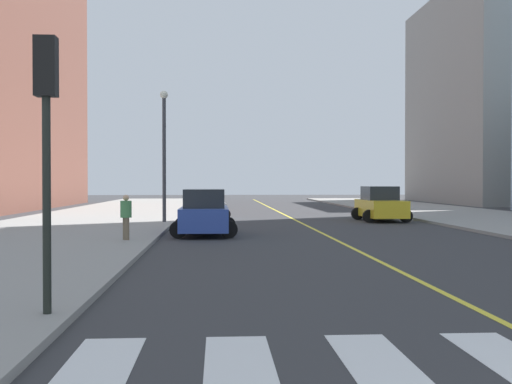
{
  "coord_description": "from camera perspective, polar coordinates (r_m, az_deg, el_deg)",
  "views": [
    {
      "loc": [
        -4.77,
        -3.42,
        2.36
      ],
      "look_at": [
        -2.41,
        35.06,
        1.73
      ],
      "focal_mm": 43.76,
      "sensor_mm": 36.0,
      "label": 1
    }
  ],
  "objects": [
    {
      "name": "sidewalk_kerb_west",
      "position": [
        24.67,
        -21.08,
        -4.44
      ],
      "size": [
        10.0,
        120.0,
        0.15
      ],
      "primitive_type": "cube",
      "color": "gray",
      "rests_on": "ground"
    },
    {
      "name": "lane_divider_paint",
      "position": [
        43.74,
        2.76,
        -2.16
      ],
      "size": [
        0.16,
        80.0,
        0.01
      ],
      "primitive_type": "cube",
      "color": "yellow",
      "rests_on": "ground"
    },
    {
      "name": "car_blue_nearest",
      "position": [
        27.47,
        -4.75,
        -2.0
      ],
      "size": [
        2.85,
        4.57,
        2.04
      ],
      "rotation": [
        0.0,
        0.0,
        0.0
      ],
      "color": "#2D479E",
      "rests_on": "ground"
    },
    {
      "name": "street_lamp",
      "position": [
        34.87,
        -8.4,
        4.33
      ],
      "size": [
        0.44,
        0.44,
        7.24
      ],
      "color": "#38383D",
      "rests_on": "sidewalk_kerb_west"
    },
    {
      "name": "car_silver_third",
      "position": [
        40.66,
        -4.09,
        -1.28
      ],
      "size": [
        2.47,
        3.85,
        1.69
      ],
      "rotation": [
        0.0,
        0.0,
        0.05
      ],
      "color": "#B7B7BC",
      "rests_on": "ground"
    },
    {
      "name": "traffic_light_far_corner",
      "position": [
        11.05,
        -18.6,
        6.35
      ],
      "size": [
        0.36,
        0.41,
        4.63
      ],
      "color": "black",
      "rests_on": "sidewalk_kerb_west"
    },
    {
      "name": "pedestrian_walking_west",
      "position": [
        24.25,
        -11.8,
        -2.07
      ],
      "size": [
        0.43,
        0.43,
        1.72
      ],
      "rotation": [
        0.0,
        0.0,
        2.01
      ],
      "color": "brown",
      "rests_on": "sidewalk_kerb_west"
    },
    {
      "name": "car_yellow_second",
      "position": [
        38.28,
        11.31,
        -1.16
      ],
      "size": [
        2.96,
        4.71,
        2.09
      ],
      "rotation": [
        0.0,
        0.0,
        3.16
      ],
      "color": "gold",
      "rests_on": "ground"
    }
  ]
}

